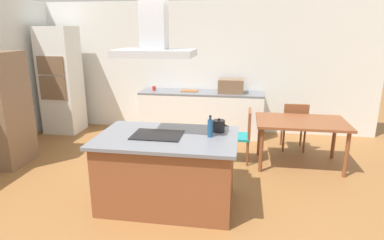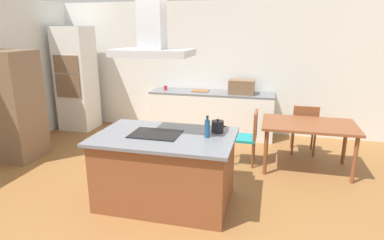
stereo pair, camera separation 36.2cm
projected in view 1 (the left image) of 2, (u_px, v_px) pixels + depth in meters
The scene contains 15 objects.
ground at pixel (188, 158), 5.65m from camera, with size 16.00×16.00×0.00m, color #936033.
wall_back at pixel (202, 68), 6.95m from camera, with size 7.20×0.10×2.70m, color white.
kitchen_island at pixel (168, 170), 4.11m from camera, with size 1.71×1.10×0.90m.
cooktop at pixel (157, 135), 4.00m from camera, with size 0.60×0.44×0.01m, color black.
tea_kettle at pixel (219, 126), 4.13m from camera, with size 0.21×0.15×0.17m.
olive_oil_bottle at pixel (210, 128), 3.92m from camera, with size 0.06×0.06×0.27m.
back_counter at pixel (201, 113), 6.84m from camera, with size 2.52×0.62×0.90m.
countertop_microwave at pixel (231, 86), 6.59m from camera, with size 0.50×0.38×0.28m, color brown.
coffee_mug_red at pixel (154, 88), 6.88m from camera, with size 0.08×0.08×0.09m, color red.
cutting_board at pixel (189, 91), 6.80m from camera, with size 0.34×0.24×0.02m, color #995B33.
wall_oven_stack at pixel (61, 80), 6.89m from camera, with size 0.70×0.66×2.20m.
dining_table at pixel (301, 126), 5.21m from camera, with size 1.40×0.90×0.75m.
chair_facing_back_wall at pixel (294, 124), 5.89m from camera, with size 0.42×0.42×0.89m.
chair_at_left_end at pixel (242, 132), 5.39m from camera, with size 0.42×0.42×0.89m.
range_hood at pixel (154, 34), 3.68m from camera, with size 0.90×0.55×0.78m.
Camera 1 is at (0.89, -3.69, 2.16)m, focal length 30.71 mm.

